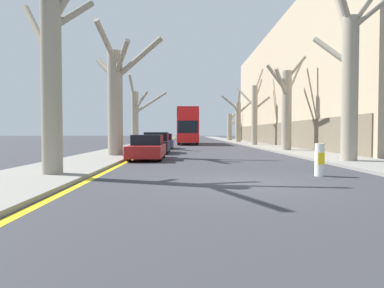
% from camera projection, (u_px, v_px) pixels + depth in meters
% --- Properties ---
extents(ground_plane, '(300.00, 300.00, 0.00)m').
position_uv_depth(ground_plane, '(244.00, 182.00, 9.97)').
color(ground_plane, '#333338').
extents(sidewalk_left, '(3.44, 120.00, 0.12)m').
position_uv_depth(sidewalk_left, '(158.00, 141.00, 59.82)').
color(sidewalk_left, gray).
rests_on(sidewalk_left, ground).
extents(sidewalk_right, '(3.44, 120.00, 0.12)m').
position_uv_depth(sidewalk_right, '(233.00, 141.00, 60.06)').
color(sidewalk_right, gray).
rests_on(sidewalk_right, ground).
extents(building_facade_right, '(10.08, 44.37, 13.43)m').
position_uv_depth(building_facade_right, '(314.00, 88.00, 39.79)').
color(building_facade_right, tan).
rests_on(building_facade_right, ground).
extents(kerb_line_stripe, '(0.24, 120.00, 0.01)m').
position_uv_depth(kerb_line_stripe, '(169.00, 141.00, 59.85)').
color(kerb_line_stripe, yellow).
rests_on(kerb_line_stripe, ground).
extents(street_tree_left_0, '(3.27, 4.13, 7.91)m').
position_uv_depth(street_tree_left_0, '(52.00, 65.00, 11.03)').
color(street_tree_left_0, gray).
rests_on(street_tree_left_0, ground).
extents(street_tree_left_1, '(4.34, 3.40, 7.59)m').
position_uv_depth(street_tree_left_1, '(116.00, 96.00, 20.31)').
color(street_tree_left_1, gray).
rests_on(street_tree_left_1, ground).
extents(street_tree_left_2, '(3.12, 2.32, 6.40)m').
position_uv_depth(street_tree_left_2, '(136.00, 117.00, 29.90)').
color(street_tree_left_2, gray).
rests_on(street_tree_left_2, ground).
extents(street_tree_right_0, '(2.88, 3.07, 8.90)m').
position_uv_depth(street_tree_right_0, '(350.00, 77.00, 16.23)').
color(street_tree_right_0, gray).
rests_on(street_tree_right_0, ground).
extents(street_tree_right_1, '(3.39, 4.74, 7.35)m').
position_uv_depth(street_tree_right_1, '(287.00, 104.00, 26.60)').
color(street_tree_right_1, gray).
rests_on(street_tree_right_1, ground).
extents(street_tree_right_2, '(3.55, 2.16, 8.78)m').
position_uv_depth(street_tree_right_2, '(255.00, 112.00, 38.17)').
color(street_tree_right_2, gray).
rests_on(street_tree_right_2, ground).
extents(street_tree_right_3, '(5.23, 1.75, 7.54)m').
position_uv_depth(street_tree_right_3, '(238.00, 119.00, 50.39)').
color(street_tree_right_3, gray).
rests_on(street_tree_right_3, ground).
extents(street_tree_right_4, '(2.68, 2.42, 5.66)m').
position_uv_depth(street_tree_right_4, '(230.00, 126.00, 61.24)').
color(street_tree_right_4, gray).
rests_on(street_tree_right_4, ground).
extents(double_decker_bus, '(2.52, 11.71, 4.40)m').
position_uv_depth(double_decker_bus, '(188.00, 125.00, 43.68)').
color(double_decker_bus, red).
rests_on(double_decker_bus, ground).
extents(parked_car_0, '(1.77, 4.45, 1.34)m').
position_uv_depth(parked_car_0, '(147.00, 148.00, 18.59)').
color(parked_car_0, maroon).
rests_on(parked_car_0, ground).
extents(parked_car_1, '(1.81, 4.43, 1.49)m').
position_uv_depth(parked_car_1, '(156.00, 143.00, 24.35)').
color(parked_car_1, black).
rests_on(parked_car_1, ground).
extents(parked_car_2, '(1.79, 4.48, 1.38)m').
position_uv_depth(parked_car_2, '(163.00, 141.00, 31.28)').
color(parked_car_2, navy).
rests_on(parked_car_2, ground).
extents(traffic_bollard, '(0.31, 0.32, 1.09)m').
position_uv_depth(traffic_bollard, '(319.00, 160.00, 11.41)').
color(traffic_bollard, white).
rests_on(traffic_bollard, ground).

